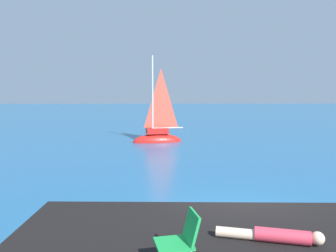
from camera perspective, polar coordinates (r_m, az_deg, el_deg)
The scene contains 5 objects.
ground_plane at distance 9.27m, azimuth 12.14°, elevation -15.74°, with size 160.00×160.00×0.00m, color #236093.
boulder_seaward at distance 8.58m, azimuth -7.41°, elevation -17.50°, with size 0.87×0.69×0.48m, color black.
sailboat_near at distance 22.30m, azimuth -1.81°, elevation -1.88°, with size 3.45×1.70×6.28m.
person_sunbather at distance 6.15m, azimuth 17.69°, elevation -17.42°, with size 1.73×0.63×0.25m.
beach_chair at distance 5.05m, azimuth 2.33°, elevation -18.44°, with size 0.67×0.58×0.80m.
Camera 1 is at (-2.10, -8.36, 3.42)m, focal length 35.62 mm.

